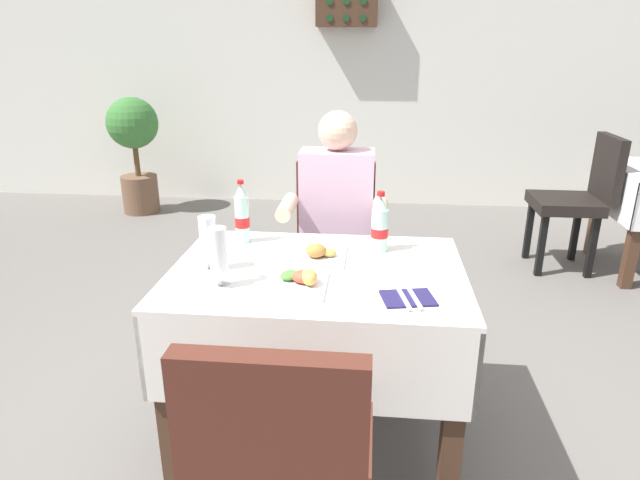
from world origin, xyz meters
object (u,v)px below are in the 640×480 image
object	(u,v)px
main_dining_table	(317,312)
potted_plant_corner	(135,144)
cola_bottle_secondary	(380,225)
plate_far_diner	(316,254)
background_chair_left	(579,195)
plate_near_camera	(297,281)
cola_bottle_primary	(242,215)
chair_far_diner_seat	(333,246)
chair_near_camera_side	(285,465)
seated_diner_far	(336,224)
napkin_cutlery_set	(408,298)
beer_glass_middle	(209,243)
beer_glass_left	(219,256)
wall_bottle_rack	(347,2)

from	to	relation	value
main_dining_table	potted_plant_corner	world-z (taller)	potted_plant_corner
cola_bottle_secondary	potted_plant_corner	world-z (taller)	potted_plant_corner
plate_far_diner	background_chair_left	bearing A→B (deg)	48.44
main_dining_table	plate_near_camera	size ratio (longest dim) A/B	4.42
plate_far_diner	cola_bottle_primary	world-z (taller)	cola_bottle_primary
chair_far_diner_seat	cola_bottle_secondary	xyz separation A→B (m)	(0.23, -0.57, 0.31)
chair_near_camera_side	seated_diner_far	world-z (taller)	seated_diner_far
potted_plant_corner	seated_diner_far	bearing A→B (deg)	-48.79
napkin_cutlery_set	beer_glass_middle	bearing A→B (deg)	165.92
chair_near_camera_side	potted_plant_corner	bearing A→B (deg)	118.14
beer_glass_left	wall_bottle_rack	xyz separation A→B (m)	(0.22, 3.69, 1.04)
cola_bottle_primary	potted_plant_corner	size ratio (longest dim) A/B	0.25
chair_far_diner_seat	seated_diner_far	world-z (taller)	seated_diner_far
beer_glass_middle	cola_bottle_primary	xyz separation A→B (m)	(0.05, 0.31, 0.01)
beer_glass_left	napkin_cutlery_set	size ratio (longest dim) A/B	1.10
seated_diner_far	wall_bottle_rack	world-z (taller)	wall_bottle_rack
plate_near_camera	plate_far_diner	world-z (taller)	plate_near_camera
beer_glass_left	seated_diner_far	bearing A→B (deg)	68.69
cola_bottle_secondary	background_chair_left	distance (m)	2.30
chair_near_camera_side	cola_bottle_secondary	size ratio (longest dim) A/B	3.89
potted_plant_corner	beer_glass_middle	bearing A→B (deg)	-61.86
beer_glass_left	cola_bottle_secondary	bearing A→B (deg)	36.56
plate_near_camera	beer_glass_middle	size ratio (longest dim) A/B	1.20
beer_glass_middle	plate_near_camera	bearing A→B (deg)	-18.39
chair_far_diner_seat	plate_far_diner	size ratio (longest dim) A/B	3.79
main_dining_table	potted_plant_corner	bearing A→B (deg)	123.95
main_dining_table	potted_plant_corner	xyz separation A→B (m)	(-2.06, 3.06, 0.09)
seated_diner_far	cola_bottle_primary	world-z (taller)	seated_diner_far
beer_glass_middle	seated_diner_far	bearing A→B (deg)	59.98
cola_bottle_secondary	wall_bottle_rack	bearing A→B (deg)	95.66
seated_diner_far	cola_bottle_primary	distance (m)	0.58
background_chair_left	potted_plant_corner	distance (m)	3.86
plate_near_camera	plate_far_diner	distance (m)	0.28
chair_far_diner_seat	seated_diner_far	size ratio (longest dim) A/B	0.77
cola_bottle_secondary	potted_plant_corner	size ratio (longest dim) A/B	0.23
cola_bottle_primary	wall_bottle_rack	bearing A→B (deg)	85.55
wall_bottle_rack	chair_near_camera_side	bearing A→B (deg)	-88.74
main_dining_table	napkin_cutlery_set	xyz separation A→B (m)	(0.33, -0.23, 0.19)
chair_near_camera_side	beer_glass_left	world-z (taller)	beer_glass_left
main_dining_table	wall_bottle_rack	size ratio (longest dim) A/B	1.97
beer_glass_left	cola_bottle_primary	world-z (taller)	cola_bottle_primary
plate_far_diner	cola_bottle_primary	bearing A→B (deg)	155.54
napkin_cutlery_set	wall_bottle_rack	xyz separation A→B (m)	(-0.42, 3.72, 1.15)
main_dining_table	plate_near_camera	xyz separation A→B (m)	(-0.06, -0.16, 0.20)
chair_near_camera_side	seated_diner_far	bearing A→B (deg)	89.20
cola_bottle_primary	napkin_cutlery_set	world-z (taller)	cola_bottle_primary
background_chair_left	beer_glass_middle	bearing A→B (deg)	-135.10
plate_far_diner	wall_bottle_rack	xyz separation A→B (m)	(-0.08, 3.38, 1.14)
seated_diner_far	plate_far_diner	xyz separation A→B (m)	(-0.04, -0.57, 0.06)
cola_bottle_primary	background_chair_left	size ratio (longest dim) A/B	0.28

